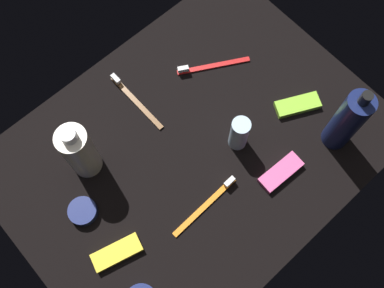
# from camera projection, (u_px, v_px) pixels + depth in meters

# --- Properties ---
(ground_plane) EXTENTS (0.84, 0.64, 0.01)m
(ground_plane) POSITION_uv_depth(u_px,v_px,m) (192.00, 150.00, 1.03)
(ground_plane) COLOR black
(lotion_bottle) EXTENTS (0.06, 0.06, 0.22)m
(lotion_bottle) POSITION_uv_depth(u_px,v_px,m) (347.00, 121.00, 0.94)
(lotion_bottle) COLOR #151E4C
(lotion_bottle) RESTS_ON ground_plane
(bodywash_bottle) EXTENTS (0.07, 0.07, 0.18)m
(bodywash_bottle) POSITION_uv_depth(u_px,v_px,m) (79.00, 151.00, 0.93)
(bodywash_bottle) COLOR silver
(bodywash_bottle) RESTS_ON ground_plane
(deodorant_stick) EXTENTS (0.04, 0.04, 0.10)m
(deodorant_stick) POSITION_uv_depth(u_px,v_px,m) (239.00, 134.00, 0.98)
(deodorant_stick) COLOR silver
(deodorant_stick) RESTS_ON ground_plane
(toothbrush_brown) EXTENTS (0.01, 0.18, 0.02)m
(toothbrush_brown) POSITION_uv_depth(u_px,v_px,m) (133.00, 98.00, 1.06)
(toothbrush_brown) COLOR brown
(toothbrush_brown) RESTS_ON ground_plane
(toothbrush_orange) EXTENTS (0.18, 0.02, 0.02)m
(toothbrush_orange) POSITION_uv_depth(u_px,v_px,m) (208.00, 203.00, 0.97)
(toothbrush_orange) COLOR orange
(toothbrush_orange) RESTS_ON ground_plane
(toothbrush_red) EXTENTS (0.16, 0.10, 0.02)m
(toothbrush_red) POSITION_uv_depth(u_px,v_px,m) (209.00, 66.00, 1.09)
(toothbrush_red) COLOR red
(toothbrush_red) RESTS_ON ground_plane
(snack_bar_yellow) EXTENTS (0.11, 0.07, 0.01)m
(snack_bar_yellow) POSITION_uv_depth(u_px,v_px,m) (117.00, 253.00, 0.93)
(snack_bar_yellow) COLOR yellow
(snack_bar_yellow) RESTS_ON ground_plane
(snack_bar_pink) EXTENTS (0.11, 0.05, 0.01)m
(snack_bar_pink) POSITION_uv_depth(u_px,v_px,m) (281.00, 172.00, 0.99)
(snack_bar_pink) COLOR #E55999
(snack_bar_pink) RESTS_ON ground_plane
(snack_bar_lime) EXTENTS (0.11, 0.08, 0.01)m
(snack_bar_lime) POSITION_uv_depth(u_px,v_px,m) (298.00, 105.00, 1.05)
(snack_bar_lime) COLOR #8CD133
(snack_bar_lime) RESTS_ON ground_plane
(cream_tin_left) EXTENTS (0.06, 0.06, 0.02)m
(cream_tin_left) POSITION_uv_depth(u_px,v_px,m) (83.00, 211.00, 0.96)
(cream_tin_left) COLOR navy
(cream_tin_left) RESTS_ON ground_plane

